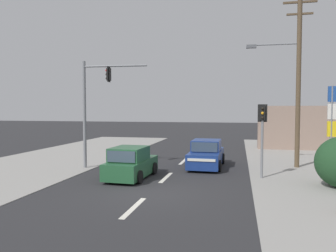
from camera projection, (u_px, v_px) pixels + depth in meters
The scene contains 11 objects.
ground_plane at pixel (149, 193), 12.99m from camera, with size 140.00×140.00×0.00m, color #28282B.
lane_dash_near at pixel (134, 208), 11.04m from camera, with size 0.20×2.40×0.01m, color silver.
lane_dash_mid at pixel (166, 177), 15.92m from camera, with size 0.20×2.40×0.01m, color silver.
lane_dash_far at pixel (183, 161), 20.80m from camera, with size 0.20×2.40×0.01m, color silver.
kerb_left_verge at pixel (25, 167), 18.70m from camera, with size 8.00×40.00×0.02m, color gray.
utility_pole_midground_right at pixel (296, 75), 18.41m from camera, with size 3.78×0.29×9.73m.
traffic_signal_mast at pixel (94, 100), 18.27m from camera, with size 3.69×0.44×6.00m.
pedestal_signal_right_kerb at pixel (262, 128), 15.61m from camera, with size 0.44×0.29×3.56m.
shopfront_wall_far at pixel (335, 128), 26.18m from camera, with size 12.00×1.00×3.60m, color gray.
sedan_oncoming_near at pixel (206, 155), 18.83m from camera, with size 1.96×4.27×1.56m.
hatchback_receding_far at pixel (131, 164), 15.76m from camera, with size 1.90×3.70×1.53m.
Camera 1 is at (3.45, -12.39, 3.33)m, focal length 35.00 mm.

